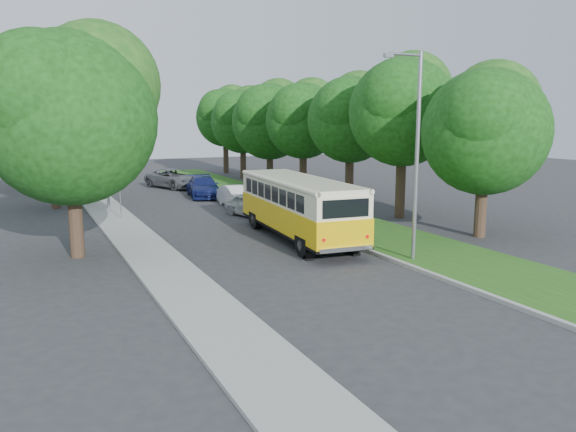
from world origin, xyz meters
name	(u,v)px	position (x,y,z in m)	size (l,w,h in m)	color
ground	(287,259)	(0.00, 0.00, 0.00)	(120.00, 120.00, 0.00)	#2D2D30
curb	(309,228)	(3.60, 5.00, 0.07)	(0.20, 70.00, 0.15)	gray
grass_verge	(348,225)	(5.95, 5.00, 0.07)	(4.50, 70.00, 0.13)	#275316
sidewalk	(140,244)	(-4.80, 5.00, 0.06)	(2.20, 70.00, 0.12)	gray
treeline	(216,113)	(3.15, 17.99, 5.93)	(24.27, 41.91, 9.46)	#332319
lamppost_near	(415,150)	(4.21, -2.50, 4.37)	(1.71, 0.16, 8.00)	gray
lamppost_far	(104,143)	(-4.70, 16.00, 4.12)	(1.71, 0.16, 7.50)	gray
warning_sign	(120,190)	(-4.50, 11.98, 1.71)	(0.56, 0.10, 2.50)	gray
vintage_bus	(298,209)	(2.07, 3.14, 1.46)	(2.53, 9.85, 2.92)	yellow
car_silver	(251,205)	(2.44, 10.00, 0.64)	(1.50, 3.74, 1.27)	#B4B5B9
car_white	(237,196)	(3.00, 13.67, 0.68)	(1.44, 4.14, 1.36)	white
car_blue	(203,187)	(2.41, 19.09, 0.73)	(2.06, 5.06, 1.47)	navy
car_grey	(174,179)	(1.89, 25.34, 0.77)	(2.55, 5.53, 1.54)	slate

